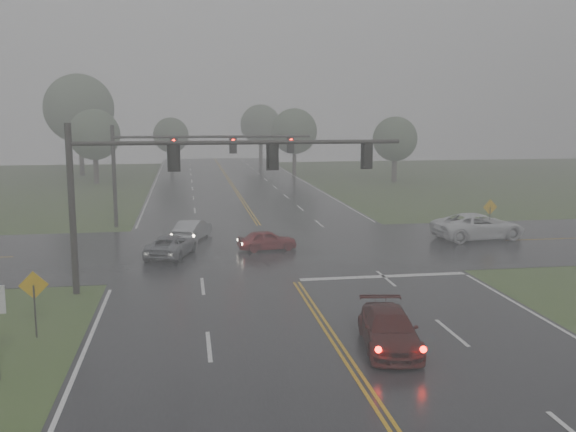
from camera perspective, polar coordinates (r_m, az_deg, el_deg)
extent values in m
plane|color=#364E21|center=(18.37, 8.55, -17.20)|extent=(180.00, 180.00, 0.00)
cube|color=black|center=(36.92, -0.84, -3.55)|extent=(18.00, 160.00, 0.02)
cube|color=black|center=(38.86, -1.27, -2.91)|extent=(120.00, 14.00, 0.02)
cube|color=silver|center=(32.59, 8.48, -5.38)|extent=(8.50, 0.50, 0.01)
imported|color=#3C0C0B|center=(23.14, 8.94, -11.51)|extent=(2.47, 4.74, 1.31)
imported|color=maroon|center=(38.41, -1.86, -3.05)|extent=(3.65, 1.81, 1.20)
imported|color=#93959A|center=(41.87, -8.45, -2.13)|extent=(2.68, 4.24, 1.32)
imported|color=slate|center=(37.36, -10.32, -3.55)|extent=(3.27, 4.87, 1.24)
imported|color=silver|center=(43.53, 16.52, -1.98)|extent=(6.31, 3.50, 1.67)
cylinder|color=black|center=(30.12, -18.64, 0.51)|extent=(0.30, 0.30, 7.69)
cylinder|color=black|center=(29.84, -18.93, 6.20)|extent=(0.19, 0.19, 0.85)
cylinder|color=black|center=(29.52, -4.27, 6.53)|extent=(15.08, 0.19, 0.19)
cube|color=black|center=(29.45, -10.13, 5.16)|extent=(0.36, 0.30, 1.12)
cube|color=black|center=(29.62, -10.13, 5.19)|extent=(0.59, 0.03, 1.34)
cube|color=black|center=(29.72, -1.35, 5.34)|extent=(0.36, 0.30, 1.12)
cube|color=black|center=(29.89, -1.39, 5.36)|extent=(0.59, 0.03, 1.34)
cube|color=black|center=(30.65, 7.10, 5.39)|extent=(0.36, 0.30, 1.12)
cube|color=black|center=(30.82, 7.01, 5.41)|extent=(0.59, 0.03, 1.34)
cylinder|color=black|center=(47.29, -15.19, 3.40)|extent=(0.28, 0.28, 7.28)
cylinder|color=black|center=(47.10, -15.34, 6.83)|extent=(0.18, 0.18, 0.81)
cylinder|color=black|center=(46.87, -6.64, 7.02)|extent=(14.16, 0.18, 0.18)
cube|color=black|center=(46.86, -10.11, 6.19)|extent=(0.34, 0.28, 1.06)
cube|color=black|center=(47.03, -10.11, 6.20)|extent=(0.56, 0.03, 1.26)
cylinder|color=#FF0C05|center=(46.69, -10.12, 6.59)|extent=(0.22, 0.06, 0.22)
cube|color=black|center=(46.98, -4.89, 6.31)|extent=(0.34, 0.28, 1.06)
cube|color=black|center=(47.14, -4.91, 6.32)|extent=(0.56, 0.03, 1.26)
cylinder|color=#FF0C05|center=(46.81, -4.88, 6.71)|extent=(0.22, 0.06, 0.22)
cube|color=black|center=(47.48, 0.26, 6.37)|extent=(0.34, 0.28, 1.06)
cube|color=black|center=(47.64, 0.23, 6.38)|extent=(0.56, 0.03, 1.26)
cylinder|color=#FF0C05|center=(47.31, 0.29, 6.77)|extent=(0.22, 0.06, 0.22)
cylinder|color=black|center=(25.27, -21.56, -7.91)|extent=(0.07, 0.07, 1.97)
cube|color=#CE970C|center=(25.03, -21.68, -5.73)|extent=(1.03, 0.15, 1.04)
cylinder|color=black|center=(44.29, 17.48, -0.52)|extent=(0.07, 0.07, 2.00)
cube|color=#CE970C|center=(44.16, 17.53, 0.76)|extent=(1.05, 0.18, 1.05)
cylinder|color=#362B23|center=(77.65, -16.69, 3.99)|extent=(0.60, 0.60, 3.29)
sphere|color=#354A31|center=(77.42, -16.83, 6.95)|extent=(5.84, 5.84, 5.84)
cylinder|color=#362B23|center=(84.21, 0.56, 4.77)|extent=(0.50, 0.50, 3.34)
sphere|color=#354A31|center=(84.00, 0.57, 7.55)|extent=(5.94, 5.94, 5.94)
cylinder|color=#362B23|center=(95.01, -10.30, 4.98)|extent=(0.51, 0.51, 2.86)
sphere|color=#354A31|center=(94.83, -10.36, 7.09)|extent=(5.09, 5.09, 5.09)
cylinder|color=#362B23|center=(77.21, 9.42, 4.10)|extent=(0.62, 0.62, 2.95)
sphere|color=#354A31|center=(76.98, 9.49, 6.78)|extent=(5.25, 5.25, 5.25)
cylinder|color=#362B23|center=(88.43, -17.88, 5.09)|extent=(0.61, 0.61, 5.02)
sphere|color=#354A31|center=(88.25, -18.08, 9.06)|extent=(8.93, 8.93, 8.93)
cylinder|color=#362B23|center=(103.70, -2.44, 5.67)|extent=(0.62, 0.62, 3.63)
sphere|color=#354A31|center=(103.52, -2.46, 8.12)|extent=(6.45, 6.45, 6.45)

